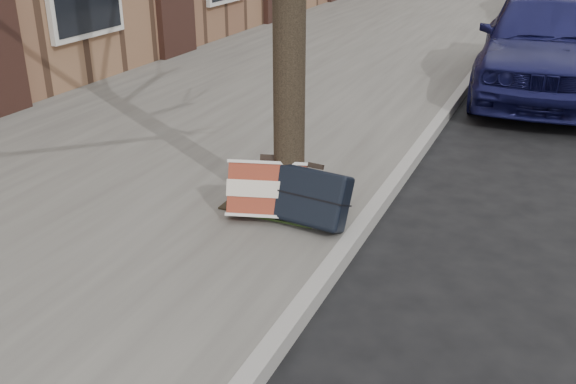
% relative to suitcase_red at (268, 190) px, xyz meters
% --- Properties ---
extents(ground, '(120.00, 120.00, 0.00)m').
position_rel_suitcase_red_xyz_m(ground, '(1.98, -0.81, -0.36)').
color(ground, black).
rests_on(ground, ground).
extents(near_sidewalk, '(5.00, 70.00, 0.12)m').
position_rel_suitcase_red_xyz_m(near_sidewalk, '(-1.72, 14.19, -0.30)').
color(near_sidewalk, slate).
rests_on(near_sidewalk, ground).
extents(dirt_patch, '(0.85, 0.85, 0.02)m').
position_rel_suitcase_red_xyz_m(dirt_patch, '(-0.02, 0.39, -0.23)').
color(dirt_patch, black).
rests_on(dirt_patch, near_sidewalk).
extents(suitcase_red, '(0.69, 0.50, 0.48)m').
position_rel_suitcase_red_xyz_m(suitcase_red, '(0.00, 0.00, 0.00)').
color(suitcase_red, maroon).
rests_on(suitcase_red, near_sidewalk).
extents(suitcase_navy, '(0.66, 0.43, 0.49)m').
position_rel_suitcase_red_xyz_m(suitcase_navy, '(0.36, 0.01, 0.01)').
color(suitcase_navy, black).
rests_on(suitcase_navy, near_sidewalk).
extents(car_near_front, '(2.03, 4.45, 1.48)m').
position_rel_suitcase_red_xyz_m(car_near_front, '(1.70, 5.48, 0.38)').
color(car_near_front, '#141446').
rests_on(car_near_front, ground).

